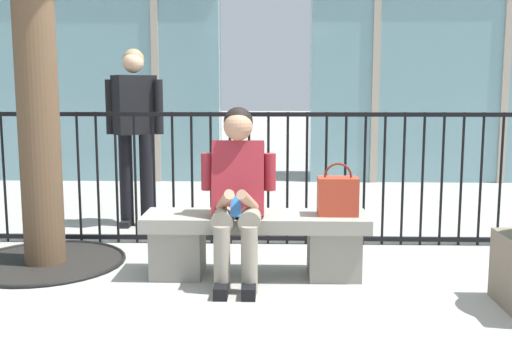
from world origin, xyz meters
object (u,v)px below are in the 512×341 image
at_px(seated_person_with_phone, 238,189).
at_px(handbag_on_bench, 338,195).
at_px(stone_bench, 256,238).
at_px(bystander_at_railing, 135,124).

bearing_deg(seated_person_with_phone, handbag_on_bench, 9.63).
relative_size(stone_bench, bystander_at_railing, 0.94).
distance_m(stone_bench, handbag_on_bench, 0.66).
relative_size(seated_person_with_phone, handbag_on_bench, 3.24).
xyz_separation_m(stone_bench, handbag_on_bench, (0.58, -0.01, 0.32)).
relative_size(stone_bench, handbag_on_bench, 4.28).
height_order(handbag_on_bench, bystander_at_railing, bystander_at_railing).
bearing_deg(handbag_on_bench, seated_person_with_phone, -170.37).
bearing_deg(stone_bench, seated_person_with_phone, -132.84).
bearing_deg(bystander_at_railing, seated_person_with_phone, -56.66).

